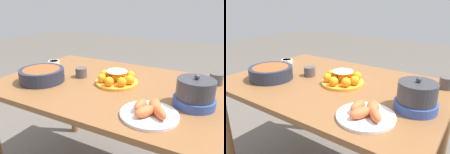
# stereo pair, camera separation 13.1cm
# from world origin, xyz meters

# --- Properties ---
(dining_table) EXTENTS (1.32, 0.90, 0.77)m
(dining_table) POSITION_xyz_m (0.00, 0.00, 0.66)
(dining_table) COLOR brown
(dining_table) RESTS_ON ground_plane
(cake_plate) EXTENTS (0.26, 0.26, 0.09)m
(cake_plate) POSITION_xyz_m (-0.05, -0.02, 0.80)
(cake_plate) COLOR gold
(cake_plate) RESTS_ON dining_table
(serving_bowl) EXTENTS (0.27, 0.27, 0.08)m
(serving_bowl) POSITION_xyz_m (0.37, 0.17, 0.81)
(serving_bowl) COLOR #232838
(serving_bowl) RESTS_ON dining_table
(sauce_bowl) EXTENTS (0.09, 0.09, 0.03)m
(sauce_bowl) POSITION_xyz_m (0.56, -0.15, 0.78)
(sauce_bowl) COLOR silver
(sauce_bowl) RESTS_ON dining_table
(seafood_platter) EXTENTS (0.26, 0.26, 0.06)m
(seafood_platter) POSITION_xyz_m (-0.36, 0.26, 0.79)
(seafood_platter) COLOR silver
(seafood_platter) RESTS_ON dining_table
(cup_near) EXTENTS (0.08, 0.08, 0.07)m
(cup_near) POSITION_xyz_m (-0.58, -0.29, 0.80)
(cup_near) COLOR #4C4747
(cup_near) RESTS_ON dining_table
(cup_far) EXTENTS (0.07, 0.07, 0.06)m
(cup_far) POSITION_xyz_m (0.20, -0.01, 0.80)
(cup_far) COLOR #4C4747
(cup_far) RESTS_ON dining_table
(warming_pot) EXTENTS (0.20, 0.20, 0.16)m
(warming_pot) POSITION_xyz_m (-0.51, 0.07, 0.83)
(warming_pot) COLOR #334C99
(warming_pot) RESTS_ON dining_table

